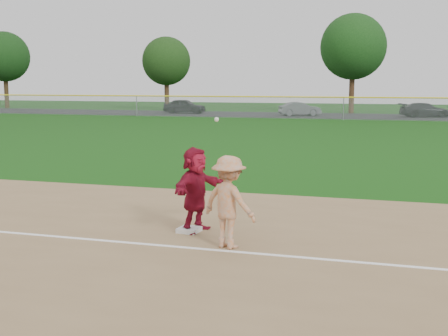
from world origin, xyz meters
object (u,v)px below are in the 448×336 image
(base_runner, at_px, (196,189))
(car_left, at_px, (185,106))
(first_base, at_px, (189,230))
(car_right, at_px, (425,110))
(car_mid, at_px, (300,109))

(base_runner, relative_size, car_left, 0.41)
(first_base, distance_m, car_left, 48.72)
(car_left, distance_m, car_right, 24.42)
(first_base, xyz_separation_m, car_right, (7.69, 45.75, 0.62))
(base_runner, distance_m, car_left, 48.65)
(base_runner, xyz_separation_m, car_right, (7.57, 45.63, -0.27))
(first_base, distance_m, car_right, 46.39)
(base_runner, relative_size, car_mid, 0.46)
(car_left, bearing_deg, car_right, -91.40)
(first_base, distance_m, base_runner, 0.91)
(car_left, xyz_separation_m, car_mid, (12.56, -0.97, -0.09))
(car_left, bearing_deg, first_base, -161.29)
(car_mid, bearing_deg, car_right, -108.65)
(car_left, xyz_separation_m, car_right, (24.41, -0.01, -0.09))
(first_base, xyz_separation_m, car_left, (-16.73, 45.76, 0.71))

